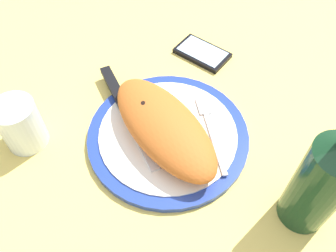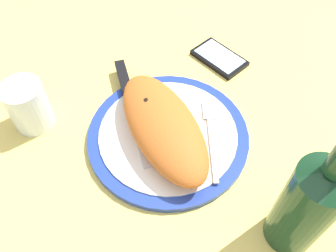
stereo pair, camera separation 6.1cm
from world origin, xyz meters
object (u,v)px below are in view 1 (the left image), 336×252
Objects in this scene: fork at (210,127)px; smartphone at (202,53)px; plate at (168,135)px; water_glass at (22,127)px; wine_bottle at (322,182)px; calzone at (164,126)px; knife at (120,99)px.

fork is 1.30× the size of smartphone.
water_glass is at bearing 71.73° from plate.
water_glass is 0.37× the size of wine_bottle.
plate is at bearing 36.16° from wine_bottle.
calzone is at bearing 140.99° from smartphone.
smartphone is 0.53× the size of wine_bottle.
knife is at bearing 31.12° from plate.
water_glass is at bearing 105.33° from smartphone.
calzone is 2.10× the size of smartphone.
calzone is 24.65cm from water_glass.
calzone is 1.10× the size of wine_bottle.
water_glass reaches higher than fork.
smartphone is (19.01, -15.40, -3.93)cm from calzone.
calzone is at bearing -153.85° from knife.
knife is at bearing 34.56° from wine_bottle.
fork is 0.66× the size of knife.
wine_bottle is at bearing -179.31° from smartphone.
smartphone is at bearing -74.67° from water_glass.
knife is 22.31cm from smartphone.
calzone is (-0.49, 0.90, 3.74)cm from plate.
water_glass is (9.30, 31.59, 2.26)cm from fork.
wine_bottle reaches higher than smartphone.
water_glass is at bearing 73.59° from fork.
smartphone is 40.13cm from water_glass.
smartphone is (18.51, -14.50, -0.19)cm from plate.
knife is at bearing 112.07° from smartphone.
water_glass is 48.65cm from wine_bottle.
calzone reaches higher than fork.
fork is (-0.87, -8.43, -2.72)cm from calzone.
fork is 17.87cm from knife.
plate is 2.21× the size of smartphone.
fork is 21.09cm from smartphone.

